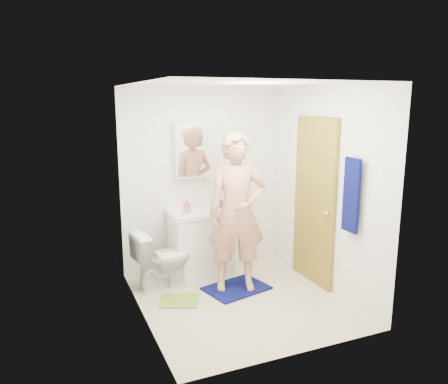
# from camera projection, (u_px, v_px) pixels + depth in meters

# --- Properties ---
(floor) EXTENTS (2.20, 2.40, 0.02)m
(floor) POSITION_uv_depth(u_px,v_px,m) (240.00, 300.00, 5.01)
(floor) COLOR beige
(floor) RESTS_ON ground
(ceiling) EXTENTS (2.20, 2.40, 0.02)m
(ceiling) POSITION_uv_depth(u_px,v_px,m) (241.00, 83.00, 4.50)
(ceiling) COLOR white
(ceiling) RESTS_ON ground
(wall_back) EXTENTS (2.20, 0.02, 2.40)m
(wall_back) POSITION_uv_depth(u_px,v_px,m) (202.00, 179.00, 5.85)
(wall_back) COLOR white
(wall_back) RESTS_ON ground
(wall_front) EXTENTS (2.20, 0.02, 2.40)m
(wall_front) POSITION_uv_depth(u_px,v_px,m) (301.00, 226.00, 3.66)
(wall_front) COLOR white
(wall_front) RESTS_ON ground
(wall_left) EXTENTS (0.02, 2.40, 2.40)m
(wall_left) POSITION_uv_depth(u_px,v_px,m) (139.00, 207.00, 4.34)
(wall_left) COLOR white
(wall_left) RESTS_ON ground
(wall_right) EXTENTS (0.02, 2.40, 2.40)m
(wall_right) POSITION_uv_depth(u_px,v_px,m) (325.00, 189.00, 5.18)
(wall_right) COLOR white
(wall_right) RESTS_ON ground
(vanity_cabinet) EXTENTS (0.75, 0.55, 0.80)m
(vanity_cabinet) POSITION_uv_depth(u_px,v_px,m) (200.00, 244.00, 5.69)
(vanity_cabinet) COLOR white
(vanity_cabinet) RESTS_ON floor
(countertop) EXTENTS (0.79, 0.59, 0.05)m
(countertop) POSITION_uv_depth(u_px,v_px,m) (200.00, 212.00, 5.60)
(countertop) COLOR white
(countertop) RESTS_ON vanity_cabinet
(sink_basin) EXTENTS (0.40, 0.40, 0.03)m
(sink_basin) POSITION_uv_depth(u_px,v_px,m) (200.00, 211.00, 5.60)
(sink_basin) COLOR white
(sink_basin) RESTS_ON countertop
(faucet) EXTENTS (0.03, 0.03, 0.12)m
(faucet) POSITION_uv_depth(u_px,v_px,m) (195.00, 203.00, 5.75)
(faucet) COLOR silver
(faucet) RESTS_ON countertop
(medicine_cabinet) EXTENTS (0.50, 0.12, 0.70)m
(medicine_cabinet) POSITION_uv_depth(u_px,v_px,m) (193.00, 150.00, 5.64)
(medicine_cabinet) COLOR white
(medicine_cabinet) RESTS_ON wall_back
(mirror_panel) EXTENTS (0.46, 0.01, 0.66)m
(mirror_panel) POSITION_uv_depth(u_px,v_px,m) (195.00, 151.00, 5.59)
(mirror_panel) COLOR white
(mirror_panel) RESTS_ON wall_back
(door) EXTENTS (0.05, 0.80, 2.05)m
(door) POSITION_uv_depth(u_px,v_px,m) (314.00, 201.00, 5.33)
(door) COLOR olive
(door) RESTS_ON ground
(door_knob) EXTENTS (0.07, 0.07, 0.07)m
(door_knob) POSITION_uv_depth(u_px,v_px,m) (327.00, 214.00, 5.04)
(door_knob) COLOR gold
(door_knob) RESTS_ON door
(towel) EXTENTS (0.03, 0.24, 0.80)m
(towel) POSITION_uv_depth(u_px,v_px,m) (351.00, 195.00, 4.62)
(towel) COLOR #080D52
(towel) RESTS_ON wall_right
(towel_hook) EXTENTS (0.06, 0.02, 0.02)m
(towel_hook) POSITION_uv_depth(u_px,v_px,m) (357.00, 156.00, 4.55)
(towel_hook) COLOR silver
(towel_hook) RESTS_ON wall_right
(toilet) EXTENTS (0.75, 0.50, 0.72)m
(toilet) POSITION_uv_depth(u_px,v_px,m) (163.00, 259.00, 5.28)
(toilet) COLOR white
(toilet) RESTS_ON floor
(bath_mat) EXTENTS (0.83, 0.68, 0.02)m
(bath_mat) POSITION_uv_depth(u_px,v_px,m) (236.00, 288.00, 5.27)
(bath_mat) COLOR #080D52
(bath_mat) RESTS_ON floor
(green_rug) EXTENTS (0.53, 0.50, 0.02)m
(green_rug) POSITION_uv_depth(u_px,v_px,m) (179.00, 300.00, 4.95)
(green_rug) COLOR #7CA537
(green_rug) RESTS_ON floor
(soap_dispenser) EXTENTS (0.09, 0.09, 0.18)m
(soap_dispenser) POSITION_uv_depth(u_px,v_px,m) (187.00, 206.00, 5.45)
(soap_dispenser) COLOR #BD586F
(soap_dispenser) RESTS_ON countertop
(toothbrush_cup) EXTENTS (0.14, 0.14, 0.09)m
(toothbrush_cup) POSITION_uv_depth(u_px,v_px,m) (219.00, 204.00, 5.76)
(toothbrush_cup) COLOR #743A80
(toothbrush_cup) RESTS_ON countertop
(man) EXTENTS (0.78, 0.62, 1.87)m
(man) POSITION_uv_depth(u_px,v_px,m) (237.00, 213.00, 5.07)
(man) COLOR tan
(man) RESTS_ON bath_mat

